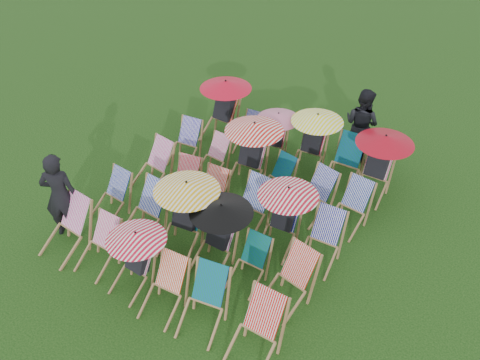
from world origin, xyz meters
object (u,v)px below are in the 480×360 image
Objects in this scene: deckchair_0 at (65,228)px; deckchair_5 at (255,333)px; deckchair_29 at (377,164)px; person_left at (60,196)px; person_rear at (362,124)px.

deckchair_5 is (4.06, 0.06, -0.00)m from deckchair_0.
person_left is at bearing -137.37° from deckchair_29.
person_left is 6.51m from person_rear.
person_left is (-4.42, 0.24, 0.40)m from deckchair_5.
person_left is at bearing 143.45° from deckchair_0.
person_left reaches higher than person_rear.
deckchair_5 is 0.60× the size of person_rear.
deckchair_0 is 0.57× the size of person_left.
deckchair_5 is at bearing -91.90° from deckchair_29.
deckchair_29 reaches higher than deckchair_0.
deckchair_29 is 0.76× the size of person_left.
deckchair_29 is at bearing 53.15° from deckchair_0.
person_rear is at bearing 124.95° from deckchair_29.
deckchair_0 is at bearing 72.72° from person_rear.
deckchair_29 is at bearing 139.15° from person_rear.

